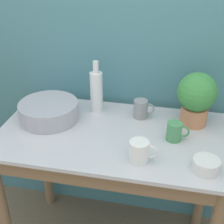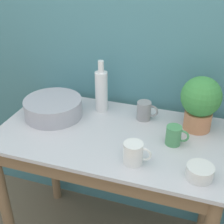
% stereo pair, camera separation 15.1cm
% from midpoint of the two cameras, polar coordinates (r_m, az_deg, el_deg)
% --- Properties ---
extents(wall_back, '(6.00, 0.05, 2.40)m').
position_cam_midpoint_polar(wall_back, '(1.75, 6.50, 12.27)').
color(wall_back, teal).
rests_on(wall_back, ground_plane).
extents(counter_table, '(1.15, 0.64, 0.85)m').
position_cam_midpoint_polar(counter_table, '(1.67, 2.37, -9.75)').
color(counter_table, '#846647').
rests_on(counter_table, ground_plane).
extents(potted_plant, '(0.20, 0.20, 0.28)m').
position_cam_midpoint_polar(potted_plant, '(1.61, 18.49, 1.82)').
color(potted_plant, tan).
rests_on(potted_plant, counter_table).
extents(bowl_wash_large, '(0.31, 0.31, 0.10)m').
position_cam_midpoint_polar(bowl_wash_large, '(1.71, -8.24, 0.72)').
color(bowl_wash_large, '#A8A8B2').
rests_on(bowl_wash_large, counter_table).
extents(bottle_tall, '(0.07, 0.07, 0.29)m').
position_cam_midpoint_polar(bottle_tall, '(1.72, 0.56, 3.93)').
color(bottle_tall, white).
rests_on(bottle_tall, counter_table).
extents(mug_grey, '(0.11, 0.08, 0.10)m').
position_cam_midpoint_polar(mug_grey, '(1.68, 8.53, 0.18)').
color(mug_grey, gray).
rests_on(mug_grey, counter_table).
extents(mug_green, '(0.11, 0.07, 0.09)m').
position_cam_midpoint_polar(mug_green, '(1.51, 14.13, -4.27)').
color(mug_green, '#4C935B').
rests_on(mug_green, counter_table).
extents(mug_white, '(0.12, 0.09, 0.10)m').
position_cam_midpoint_polar(mug_white, '(1.36, 7.20, -7.57)').
color(mug_white, white).
rests_on(mug_white, counter_table).
extents(bowl_small_enamel_white, '(0.11, 0.11, 0.06)m').
position_cam_midpoint_polar(bowl_small_enamel_white, '(1.36, 18.93, -10.46)').
color(bowl_small_enamel_white, silver).
rests_on(bowl_small_enamel_white, counter_table).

